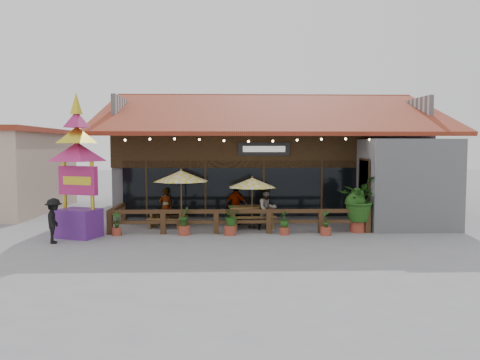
{
  "coord_description": "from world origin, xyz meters",
  "views": [
    {
      "loc": [
        -2.17,
        -18.07,
        3.27
      ],
      "look_at": [
        -1.53,
        1.5,
        1.9
      ],
      "focal_mm": 35.0,
      "sensor_mm": 36.0,
      "label": 1
    }
  ],
  "objects_px": {
    "thai_sign_tower": "(77,156)",
    "pedestrian": "(54,221)",
    "umbrella_right": "(252,183)",
    "umbrella_left": "(181,176)",
    "tropical_plant": "(358,200)",
    "picnic_table_left": "(168,216)",
    "picnic_table_right": "(251,213)"
  },
  "relations": [
    {
      "from": "picnic_table_right",
      "to": "tropical_plant",
      "type": "distance_m",
      "value": 4.28
    },
    {
      "from": "picnic_table_left",
      "to": "tropical_plant",
      "type": "height_order",
      "value": "tropical_plant"
    },
    {
      "from": "tropical_plant",
      "to": "thai_sign_tower",
      "type": "bearing_deg",
      "value": -176.07
    },
    {
      "from": "thai_sign_tower",
      "to": "pedestrian",
      "type": "distance_m",
      "value": 2.48
    },
    {
      "from": "picnic_table_left",
      "to": "pedestrian",
      "type": "height_order",
      "value": "pedestrian"
    },
    {
      "from": "picnic_table_left",
      "to": "tropical_plant",
      "type": "bearing_deg",
      "value": -10.44
    },
    {
      "from": "umbrella_right",
      "to": "thai_sign_tower",
      "type": "height_order",
      "value": "thai_sign_tower"
    },
    {
      "from": "picnic_table_right",
      "to": "umbrella_left",
      "type": "bearing_deg",
      "value": -176.91
    },
    {
      "from": "picnic_table_right",
      "to": "tropical_plant",
      "type": "height_order",
      "value": "tropical_plant"
    },
    {
      "from": "thai_sign_tower",
      "to": "tropical_plant",
      "type": "bearing_deg",
      "value": 3.93
    },
    {
      "from": "umbrella_right",
      "to": "tropical_plant",
      "type": "distance_m",
      "value": 4.19
    },
    {
      "from": "umbrella_left",
      "to": "tropical_plant",
      "type": "height_order",
      "value": "umbrella_left"
    },
    {
      "from": "umbrella_right",
      "to": "picnic_table_right",
      "type": "bearing_deg",
      "value": 93.87
    },
    {
      "from": "umbrella_left",
      "to": "tropical_plant",
      "type": "bearing_deg",
      "value": -9.11
    },
    {
      "from": "thai_sign_tower",
      "to": "umbrella_right",
      "type": "bearing_deg",
      "value": 15.0
    },
    {
      "from": "umbrella_right",
      "to": "picnic_table_right",
      "type": "xyz_separation_m",
      "value": [
        -0.02,
        0.26,
        -1.26
      ]
    },
    {
      "from": "thai_sign_tower",
      "to": "picnic_table_right",
      "type": "bearing_deg",
      "value": 17.16
    },
    {
      "from": "picnic_table_left",
      "to": "pedestrian",
      "type": "relative_size",
      "value": 1.03
    },
    {
      "from": "umbrella_left",
      "to": "pedestrian",
      "type": "xyz_separation_m",
      "value": [
        -4.07,
        -2.85,
        -1.33
      ]
    },
    {
      "from": "tropical_plant",
      "to": "umbrella_left",
      "type": "bearing_deg",
      "value": 170.89
    },
    {
      "from": "pedestrian",
      "to": "picnic_table_right",
      "type": "bearing_deg",
      "value": -80.09
    },
    {
      "from": "umbrella_right",
      "to": "thai_sign_tower",
      "type": "xyz_separation_m",
      "value": [
        -6.41,
        -1.72,
        1.13
      ]
    },
    {
      "from": "picnic_table_left",
      "to": "pedestrian",
      "type": "xyz_separation_m",
      "value": [
        -3.48,
        -3.13,
        0.32
      ]
    },
    {
      "from": "umbrella_right",
      "to": "picnic_table_right",
      "type": "height_order",
      "value": "umbrella_right"
    },
    {
      "from": "picnic_table_right",
      "to": "thai_sign_tower",
      "type": "distance_m",
      "value": 7.1
    },
    {
      "from": "picnic_table_right",
      "to": "pedestrian",
      "type": "bearing_deg",
      "value": -156.5
    },
    {
      "from": "umbrella_right",
      "to": "pedestrian",
      "type": "xyz_separation_m",
      "value": [
        -6.93,
        -2.75,
        -1.07
      ]
    },
    {
      "from": "tropical_plant",
      "to": "pedestrian",
      "type": "bearing_deg",
      "value": -170.93
    },
    {
      "from": "picnic_table_right",
      "to": "pedestrian",
      "type": "height_order",
      "value": "pedestrian"
    },
    {
      "from": "tropical_plant",
      "to": "umbrella_right",
      "type": "bearing_deg",
      "value": 166.02
    },
    {
      "from": "umbrella_left",
      "to": "thai_sign_tower",
      "type": "bearing_deg",
      "value": -152.82
    },
    {
      "from": "thai_sign_tower",
      "to": "tropical_plant",
      "type": "distance_m",
      "value": 10.59
    }
  ]
}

